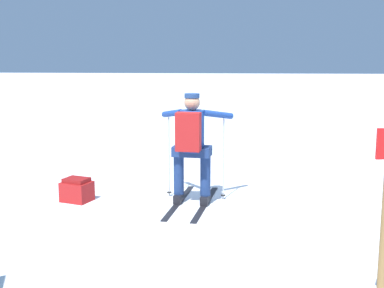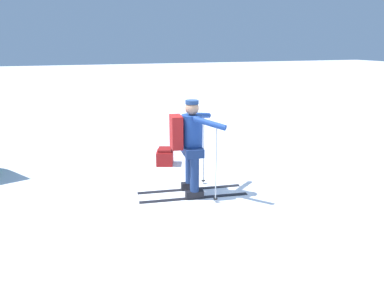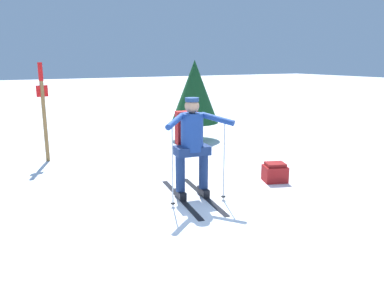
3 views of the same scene
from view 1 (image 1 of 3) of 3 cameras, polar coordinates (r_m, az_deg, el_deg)
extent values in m
plane|color=white|center=(7.99, 1.29, -6.09)|extent=(80.00, 80.00, 0.00)
cube|color=black|center=(7.92, -1.41, -6.21)|extent=(0.33, 1.82, 0.01)
cube|color=black|center=(7.90, -1.41, -5.76)|extent=(0.15, 0.31, 0.12)
cylinder|color=navy|center=(7.80, -1.42, -3.04)|extent=(0.15, 0.15, 0.65)
cube|color=black|center=(7.84, 1.42, -6.37)|extent=(0.33, 1.82, 0.01)
cube|color=black|center=(7.83, 1.42, -5.92)|extent=(0.15, 0.31, 0.12)
cylinder|color=navy|center=(7.73, 1.44, -3.18)|extent=(0.15, 0.15, 0.65)
cube|color=navy|center=(7.70, 0.00, -0.76)|extent=(0.58, 0.37, 0.14)
cylinder|color=navy|center=(7.64, 0.00, 1.41)|extent=(0.35, 0.35, 0.59)
sphere|color=tan|center=(7.59, 0.00, 4.45)|extent=(0.23, 0.23, 0.23)
cylinder|color=navy|center=(7.58, 0.00, 5.18)|extent=(0.21, 0.21, 0.06)
cube|color=maroon|center=(7.39, -0.40, 1.30)|extent=(0.36, 0.22, 0.54)
cylinder|color=#B2B7BC|center=(8.10, -2.47, -1.24)|extent=(0.02, 0.02, 1.27)
cylinder|color=black|center=(8.23, -2.44, -5.17)|extent=(0.07, 0.07, 0.01)
cylinder|color=navy|center=(7.89, -2.12, 3.29)|extent=(0.37, 0.52, 0.18)
cylinder|color=#B2B7BC|center=(7.94, 3.38, -1.48)|extent=(0.02, 0.02, 1.27)
cylinder|color=black|center=(8.08, 3.34, -5.48)|extent=(0.07, 0.07, 0.01)
cylinder|color=navy|center=(7.76, 2.76, 3.17)|extent=(0.47, 0.44, 0.18)
cube|color=maroon|center=(8.13, -12.18, -4.98)|extent=(0.50, 0.46, 0.29)
cube|color=maroon|center=(8.09, -12.22, -3.78)|extent=(0.41, 0.37, 0.06)
camera|label=2|loc=(7.54, 47.13, 8.96)|focal=35.00mm
camera|label=3|loc=(12.78, 13.85, 9.65)|focal=35.00mm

